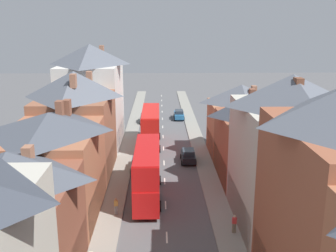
% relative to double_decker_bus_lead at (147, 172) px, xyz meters
% --- Properties ---
extents(pavement_left, '(2.20, 104.00, 0.14)m').
position_rel_double_decker_bus_lead_xyz_m(pavement_left, '(-3.29, 12.20, -2.75)').
color(pavement_left, gray).
rests_on(pavement_left, ground).
extents(pavement_right, '(2.20, 104.00, 0.14)m').
position_rel_double_decker_bus_lead_xyz_m(pavement_right, '(6.91, 12.20, -2.75)').
color(pavement_right, gray).
rests_on(pavement_right, ground).
extents(centre_line_dashes, '(0.14, 97.80, 0.01)m').
position_rel_double_decker_bus_lead_xyz_m(centre_line_dashes, '(1.81, 10.20, -2.81)').
color(centre_line_dashes, silver).
rests_on(centre_line_dashes, ground).
extents(terrace_row_left, '(8.00, 62.47, 14.49)m').
position_rel_double_decker_bus_lead_xyz_m(terrace_row_left, '(-8.38, -5.98, 3.19)').
color(terrace_row_left, '#935138').
rests_on(terrace_row_left, ground).
extents(terrace_row_right, '(8.00, 55.73, 14.49)m').
position_rel_double_decker_bus_lead_xyz_m(terrace_row_right, '(11.99, -11.48, 3.29)').
color(terrace_row_right, '#935138').
rests_on(terrace_row_right, ground).
extents(double_decker_bus_lead, '(2.74, 10.80, 5.30)m').
position_rel_double_decker_bus_lead_xyz_m(double_decker_bus_lead, '(0.00, 0.00, 0.00)').
color(double_decker_bus_lead, red).
rests_on(double_decker_bus_lead, ground).
extents(double_decker_bus_mid_street, '(2.74, 10.80, 5.30)m').
position_rel_double_decker_bus_lead_xyz_m(double_decker_bus_mid_street, '(0.00, 17.54, 0.00)').
color(double_decker_bus_mid_street, red).
rests_on(double_decker_bus_mid_street, ground).
extents(car_near_blue, '(1.90, 4.52, 1.71)m').
position_rel_double_decker_bus_lead_xyz_m(car_near_blue, '(4.91, 34.02, -1.96)').
color(car_near_blue, '#236093').
rests_on(car_near_blue, ground).
extents(car_parked_left_a, '(1.90, 4.28, 1.67)m').
position_rel_double_decker_bus_lead_xyz_m(car_parked_left_a, '(-1.29, 7.88, -1.98)').
color(car_parked_left_a, gray).
rests_on(car_parked_left_a, ground).
extents(car_parked_right_a, '(1.90, 4.08, 1.62)m').
position_rel_double_decker_bus_lead_xyz_m(car_parked_right_a, '(-1.29, 31.27, -2.00)').
color(car_parked_right_a, '#4C515B').
rests_on(car_parked_right_a, ground).
extents(car_parked_left_b, '(1.90, 4.07, 1.70)m').
position_rel_double_decker_bus_lead_xyz_m(car_parked_left_b, '(4.91, 10.52, -1.96)').
color(car_parked_left_b, black).
rests_on(car_parked_left_b, ground).
extents(pedestrian_far_left, '(0.36, 0.22, 1.61)m').
position_rel_double_decker_bus_lead_xyz_m(pedestrian_far_left, '(7.48, -7.38, -1.78)').
color(pedestrian_far_left, brown).
rests_on(pedestrian_far_left, pavement_right).
extents(pedestrian_far_right, '(0.36, 0.22, 1.61)m').
position_rel_double_decker_bus_lead_xyz_m(pedestrian_far_right, '(-2.78, -3.85, -1.78)').
color(pedestrian_far_right, gray).
rests_on(pedestrian_far_right, pavement_left).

